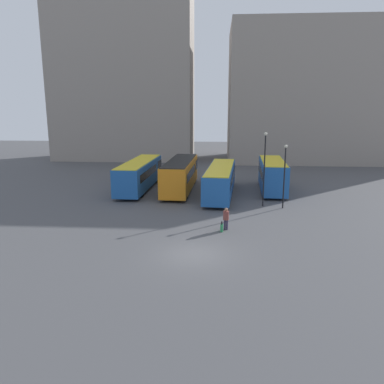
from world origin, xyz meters
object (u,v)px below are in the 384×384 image
(suitcase, at_px, (222,228))
(traveler, at_px, (226,217))
(bus_1, at_px, (180,174))
(bus_2, at_px, (220,179))
(bus_3, at_px, (272,174))
(lamp_post_0, at_px, (264,164))
(bus_0, at_px, (140,174))
(lamp_post_1, at_px, (285,171))

(suitcase, bearing_deg, traveler, -28.94)
(bus_1, relative_size, bus_2, 0.95)
(bus_3, height_order, lamp_post_0, lamp_post_0)
(bus_0, bearing_deg, lamp_post_0, -116.07)
(lamp_post_0, bearing_deg, bus_0, 152.18)
(bus_3, bearing_deg, lamp_post_1, -176.67)
(bus_0, height_order, suitcase, bus_0)
(suitcase, bearing_deg, bus_2, 6.13)
(traveler, bearing_deg, bus_2, 7.65)
(bus_2, relative_size, lamp_post_1, 2.23)
(bus_2, bearing_deg, suitcase, -175.27)
(traveler, distance_m, lamp_post_0, 8.39)
(bus_2, distance_m, bus_3, 5.93)
(bus_0, bearing_deg, bus_2, -104.03)
(bus_3, distance_m, lamp_post_1, 7.28)
(bus_0, distance_m, suitcase, 16.70)
(bus_2, relative_size, bus_3, 1.34)
(bus_0, height_order, lamp_post_0, lamp_post_0)
(suitcase, distance_m, lamp_post_0, 9.12)
(bus_1, relative_size, lamp_post_0, 1.80)
(bus_2, bearing_deg, traveler, -173.76)
(bus_1, distance_m, lamp_post_1, 11.98)
(bus_1, xyz_separation_m, lamp_post_1, (9.72, -6.85, 1.51))
(bus_1, height_order, traveler, bus_1)
(bus_0, bearing_deg, bus_1, -94.04)
(bus_3, bearing_deg, bus_0, 92.68)
(bus_0, relative_size, bus_2, 1.00)
(bus_2, relative_size, suitcase, 15.86)
(traveler, height_order, lamp_post_0, lamp_post_0)
(bus_2, xyz_separation_m, suitcase, (0.04, -11.67, -1.33))
(bus_1, height_order, lamp_post_0, lamp_post_0)
(bus_0, xyz_separation_m, suitcase, (8.78, -14.14, -1.40))
(bus_0, distance_m, lamp_post_0, 14.34)
(suitcase, relative_size, lamp_post_0, 0.12)
(bus_3, distance_m, suitcase, 15.05)
(lamp_post_1, bearing_deg, lamp_post_0, 157.42)
(bus_1, bearing_deg, suitcase, -160.43)
(traveler, distance_m, lamp_post_1, 8.52)
(suitcase, bearing_deg, lamp_post_1, -32.48)
(bus_2, bearing_deg, bus_3, -62.84)
(bus_0, distance_m, bus_2, 9.08)
(bus_3, xyz_separation_m, suitcase, (-5.43, -13.95, -1.50))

